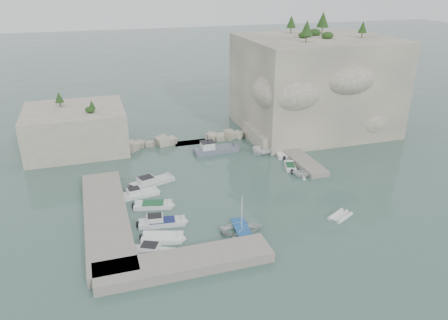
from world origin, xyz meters
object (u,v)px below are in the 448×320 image
object	(u,v)px
motorboat_d	(162,224)
motorboat_f	(158,256)
motorboat_e	(163,240)
motorboat_a	(153,184)
motorboat_b	(140,196)
motorboat_c	(153,207)
tender_east_c	(281,154)
rowboat	(242,231)
tender_east_a	(302,176)
tender_east_b	(290,168)
work_boat	(216,152)
tender_east_d	(266,154)
inflatable_dinghy	(340,217)

from	to	relation	value
motorboat_d	motorboat_f	xyz separation A→B (m)	(-1.56, -6.04, 0.00)
motorboat_e	motorboat_f	distance (m)	2.98
motorboat_a	motorboat_b	size ratio (longest dim) A/B	1.25
motorboat_c	tender_east_c	xyz separation A→B (m)	(22.94, 11.26, 0.00)
motorboat_b	motorboat_d	xyz separation A→B (m)	(1.56, -8.10, 0.00)
motorboat_e	rowboat	distance (m)	9.07
rowboat	tender_east_c	bearing A→B (deg)	-29.95
motorboat_c	motorboat_d	xyz separation A→B (m)	(0.33, -4.57, 0.00)
motorboat_a	tender_east_a	bearing A→B (deg)	-28.92
motorboat_b	motorboat_e	xyz separation A→B (m)	(1.00, -11.33, 0.00)
motorboat_d	motorboat_a	bearing A→B (deg)	94.30
motorboat_c	motorboat_d	distance (m)	4.58
motorboat_b	rowboat	bearing A→B (deg)	-59.01
motorboat_a	tender_east_b	size ratio (longest dim) A/B	1.65
tender_east_b	work_boat	bearing A→B (deg)	59.85
rowboat	tender_east_d	xyz separation A→B (m)	(11.83, 20.95, 0.00)
motorboat_e	motorboat_f	bearing A→B (deg)	-91.72
motorboat_b	motorboat_e	world-z (taller)	motorboat_b
motorboat_b	tender_east_b	distance (m)	23.21
tender_east_c	motorboat_b	bearing A→B (deg)	121.17
motorboat_a	tender_east_c	world-z (taller)	motorboat_a
motorboat_b	tender_east_a	bearing A→B (deg)	-10.49
motorboat_b	rowboat	world-z (taller)	motorboat_b
rowboat	tender_east_c	distance (m)	24.59
motorboat_d	rowboat	xyz separation A→B (m)	(8.46, -4.28, 0.00)
motorboat_e	tender_east_c	distance (m)	30.00
inflatable_dinghy	tender_east_d	distance (m)	21.63
motorboat_b	motorboat_f	xyz separation A→B (m)	(0.00, -14.14, 0.00)
motorboat_e	tender_east_c	xyz separation A→B (m)	(23.16, 19.06, 0.00)
motorboat_f	tender_east_c	xyz separation A→B (m)	(24.17, 21.87, 0.00)
tender_east_d	tender_east_c	bearing A→B (deg)	-108.04
motorboat_f	inflatable_dinghy	bearing A→B (deg)	28.80
tender_east_c	motorboat_a	bearing A→B (deg)	115.22
motorboat_a	tender_east_a	size ratio (longest dim) A/B	2.16
motorboat_d	work_boat	size ratio (longest dim) A/B	0.74
motorboat_f	tender_east_c	world-z (taller)	motorboat_f
motorboat_a	inflatable_dinghy	size ratio (longest dim) A/B	2.04
tender_east_a	motorboat_b	bearing A→B (deg)	106.93
tender_east_b	motorboat_f	bearing A→B (deg)	142.42
motorboat_d	motorboat_e	xyz separation A→B (m)	(-0.55, -3.23, 0.00)
inflatable_dinghy	tender_east_a	size ratio (longest dim) A/B	1.06
motorboat_b	tender_east_b	world-z (taller)	motorboat_b
motorboat_a	tender_east_d	xyz separation A→B (m)	(19.67, 5.43, 0.00)
motorboat_f	tender_east_b	size ratio (longest dim) A/B	1.46
motorboat_a	inflatable_dinghy	xyz separation A→B (m)	(20.38, -16.19, 0.00)
tender_east_d	work_boat	size ratio (longest dim) A/B	0.60
motorboat_f	tender_east_b	world-z (taller)	motorboat_f
motorboat_f	tender_east_b	bearing A→B (deg)	61.22
tender_east_c	work_boat	distance (m)	10.79
motorboat_c	rowboat	bearing A→B (deg)	-32.12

